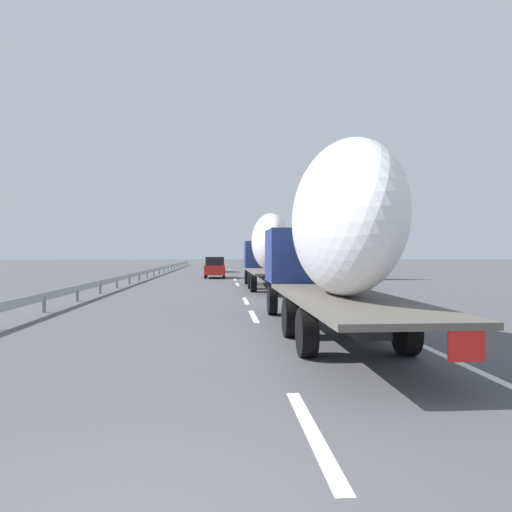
% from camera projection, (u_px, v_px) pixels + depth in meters
% --- Properties ---
extents(ground_plane, '(260.00, 260.00, 0.00)m').
position_uv_depth(ground_plane, '(214.00, 277.00, 43.61)').
color(ground_plane, '#4C4C4F').
extents(lane_stripe_0, '(3.20, 0.20, 0.01)m').
position_uv_depth(lane_stripe_0, '(312.00, 431.00, 5.84)').
color(lane_stripe_0, white).
rests_on(lane_stripe_0, ground_plane).
extents(lane_stripe_1, '(3.20, 0.20, 0.01)m').
position_uv_depth(lane_stripe_1, '(254.00, 316.00, 16.56)').
color(lane_stripe_1, white).
rests_on(lane_stripe_1, ground_plane).
extents(lane_stripe_2, '(3.20, 0.20, 0.01)m').
position_uv_depth(lane_stripe_2, '(246.00, 301.00, 21.96)').
color(lane_stripe_2, white).
rests_on(lane_stripe_2, ground_plane).
extents(lane_stripe_3, '(3.20, 0.20, 0.01)m').
position_uv_depth(lane_stripe_3, '(237.00, 284.00, 33.70)').
color(lane_stripe_3, white).
rests_on(lane_stripe_3, ground_plane).
extents(lane_stripe_4, '(3.20, 0.20, 0.01)m').
position_uv_depth(lane_stripe_4, '(235.00, 279.00, 39.92)').
color(lane_stripe_4, white).
rests_on(lane_stripe_4, ground_plane).
extents(lane_stripe_5, '(3.20, 0.20, 0.01)m').
position_uv_depth(lane_stripe_5, '(230.00, 271.00, 60.37)').
color(lane_stripe_5, white).
rests_on(lane_stripe_5, ground_plane).
extents(lane_stripe_6, '(3.20, 0.20, 0.01)m').
position_uv_depth(lane_stripe_6, '(230.00, 271.00, 59.97)').
color(lane_stripe_6, white).
rests_on(lane_stripe_6, ground_plane).
extents(lane_stripe_7, '(3.20, 0.20, 0.01)m').
position_uv_depth(lane_stripe_7, '(230.00, 270.00, 64.51)').
color(lane_stripe_7, white).
rests_on(lane_stripe_7, ground_plane).
extents(lane_stripe_8, '(3.20, 0.20, 0.01)m').
position_uv_depth(lane_stripe_8, '(227.00, 265.00, 91.84)').
color(lane_stripe_8, white).
rests_on(lane_stripe_8, ground_plane).
extents(edge_line_right, '(110.00, 0.20, 0.01)m').
position_uv_depth(edge_line_right, '(268.00, 275.00, 49.00)').
color(edge_line_right, white).
rests_on(edge_line_right, ground_plane).
extents(truck_lead, '(12.97, 2.55, 4.64)m').
position_uv_depth(truck_lead, '(268.00, 248.00, 29.52)').
color(truck_lead, navy).
rests_on(truck_lead, ground_plane).
extents(truck_trailing, '(12.61, 2.55, 4.91)m').
position_uv_depth(truck_trailing, '(332.00, 235.00, 12.47)').
color(truck_trailing, navy).
rests_on(truck_trailing, ground_plane).
extents(car_silver_hatch, '(4.23, 1.90, 1.76)m').
position_uv_depth(car_silver_hatch, '(217.00, 264.00, 56.27)').
color(car_silver_hatch, '#ADB2B7').
rests_on(car_silver_hatch, ground_plane).
extents(car_red_compact, '(4.17, 1.84, 1.91)m').
position_uv_depth(car_red_compact, '(215.00, 267.00, 42.44)').
color(car_red_compact, red).
rests_on(car_red_compact, ground_plane).
extents(road_sign, '(0.10, 0.90, 3.30)m').
position_uv_depth(road_sign, '(286.00, 253.00, 44.03)').
color(road_sign, gray).
rests_on(road_sign, ground_plane).
extents(tree_0, '(2.82, 2.82, 6.11)m').
position_uv_depth(tree_0, '(316.00, 242.00, 63.32)').
color(tree_0, '#472D19').
rests_on(tree_0, ground_plane).
extents(tree_1, '(2.49, 2.49, 5.41)m').
position_uv_depth(tree_1, '(364.00, 239.00, 40.36)').
color(tree_1, '#472D19').
rests_on(tree_1, ground_plane).
extents(tree_2, '(3.25, 3.25, 6.66)m').
position_uv_depth(tree_2, '(304.00, 240.00, 68.11)').
color(tree_2, '#472D19').
rests_on(tree_2, ground_plane).
extents(tree_3, '(3.98, 3.98, 4.83)m').
position_uv_depth(tree_3, '(297.00, 248.00, 70.16)').
color(tree_3, '#472D19').
rests_on(tree_3, ground_plane).
extents(tree_4, '(3.18, 3.18, 5.83)m').
position_uv_depth(tree_4, '(303.00, 242.00, 53.30)').
color(tree_4, '#472D19').
rests_on(tree_4, ground_plane).
extents(guardrail_median, '(94.00, 0.10, 0.76)m').
position_uv_depth(guardrail_median, '(154.00, 270.00, 46.16)').
color(guardrail_median, '#9EA0A5').
rests_on(guardrail_median, ground_plane).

